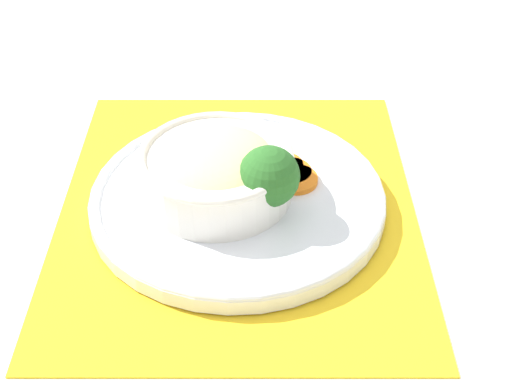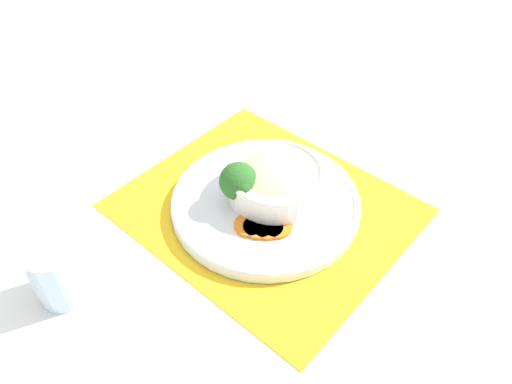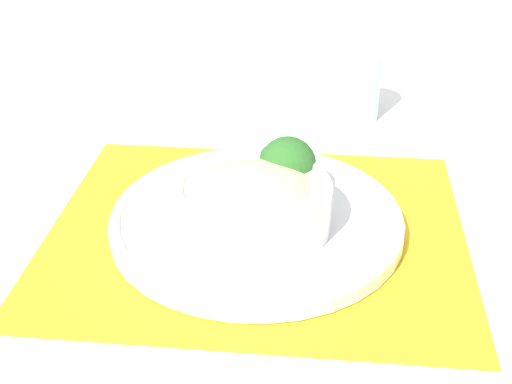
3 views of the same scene
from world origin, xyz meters
TOP-DOWN VIEW (x-y plane):
  - ground_plane at (0.00, 0.00)m, footprint 4.00×4.00m
  - placemat at (0.00, 0.00)m, footprint 0.44×0.38m
  - plate at (0.00, 0.00)m, footprint 0.30×0.30m
  - bowl at (0.00, -0.02)m, footprint 0.15×0.15m
  - broccoli_floret at (0.03, 0.03)m, footprint 0.06×0.06m
  - carrot_slice_near at (-0.02, 0.06)m, footprint 0.05×0.05m
  - carrot_slice_middle at (-0.03, 0.05)m, footprint 0.05×0.05m
  - carrot_slice_far at (-0.04, 0.04)m, footprint 0.05×0.05m
  - carrot_slice_extra at (-0.05, 0.03)m, footprint 0.05×0.05m
  - water_glass at (0.09, 0.31)m, footprint 0.07×0.07m

SIDE VIEW (x-z plane):
  - ground_plane at x=0.00m, z-range 0.00..0.00m
  - placemat at x=0.00m, z-range 0.00..0.00m
  - plate at x=0.00m, z-range 0.00..0.03m
  - carrot_slice_near at x=-0.02m, z-range 0.02..0.03m
  - carrot_slice_middle at x=-0.03m, z-range 0.02..0.03m
  - carrot_slice_far at x=-0.04m, z-range 0.02..0.03m
  - carrot_slice_extra at x=-0.05m, z-range 0.02..0.03m
  - water_glass at x=0.09m, z-range 0.00..0.09m
  - bowl at x=0.00m, z-range 0.02..0.08m
  - broccoli_floret at x=0.03m, z-range 0.02..0.10m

